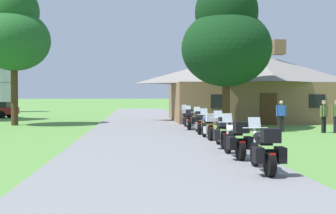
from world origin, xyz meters
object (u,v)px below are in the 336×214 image
Objects in this scene: bystander_olive_shirt_beside_signpost at (324,115)px; tree_left_near at (14,32)px; bystander_blue_shirt_near_lodge at (281,114)px; motorcycle_silver_fifth_in_row at (198,122)px; motorcycle_red_farthest_in_row at (185,117)px; motorcycle_white_sixth_in_row at (189,119)px; motorcycle_blue_fourth_in_row at (208,126)px; metal_silo_distant at (1,80)px; motorcycle_black_nearest_to_camera at (264,150)px; tree_by_lodge_front at (226,38)px; motorcycle_black_third_in_row at (222,132)px; motorcycle_white_second_in_row at (236,140)px.

tree_left_near is at bearing -53.27° from bystander_olive_shirt_beside_signpost.
bystander_olive_shirt_beside_signpost reaches higher than bystander_blue_shirt_near_lodge.
motorcycle_silver_fifth_in_row is 4.79m from bystander_blue_shirt_near_lodge.
motorcycle_red_farthest_in_row is 12.41m from tree_left_near.
motorcycle_silver_fifth_in_row is at bearing -82.34° from motorcycle_white_sixth_in_row.
bystander_olive_shirt_beside_signpost reaches higher than motorcycle_red_farthest_in_row.
bystander_olive_shirt_beside_signpost is (6.65, 3.18, 0.33)m from motorcycle_blue_fourth_in_row.
motorcycle_silver_fifth_in_row is at bearing 15.95° from bystander_blue_shirt_near_lodge.
metal_silo_distant is (-23.67, 29.03, 2.90)m from bystander_blue_shirt_near_lodge.
motorcycle_white_sixth_in_row is at bearing -55.69° from metal_silo_distant.
tree_by_lodge_front is (2.10, 13.78, 4.65)m from motorcycle_black_nearest_to_camera.
motorcycle_red_farthest_in_row is 0.23× the size of tree_left_near.
bystander_olive_shirt_beside_signpost is (6.65, 0.47, 0.33)m from motorcycle_silver_fifth_in_row.
motorcycle_silver_fifth_in_row is (-0.01, 5.58, 0.01)m from motorcycle_black_third_in_row.
tree_by_lodge_front is (2.10, 5.93, 4.64)m from motorcycle_blue_fourth_in_row.
motorcycle_white_sixth_in_row is at bearing -89.42° from motorcycle_red_farthest_in_row.
motorcycle_blue_fourth_in_row is 0.24× the size of tree_by_lodge_front.
bystander_olive_shirt_beside_signpost is at bearing 45.27° from motorcycle_black_third_in_row.
motorcycle_silver_fifth_in_row is at bearing -33.68° from tree_left_near.
motorcycle_white_sixth_in_row is 5.21m from tree_by_lodge_front.
bystander_olive_shirt_beside_signpost is 0.19× the size of tree_by_lodge_front.
motorcycle_white_sixth_in_row is (-0.16, 8.12, 0.00)m from motorcycle_black_third_in_row.
motorcycle_red_farthest_in_row is 5.50m from tree_by_lodge_front.
motorcycle_black_third_in_row is 10.17m from tree_by_lodge_front.
bystander_olive_shirt_beside_signpost reaches higher than motorcycle_white_second_in_row.
metal_silo_distant is at bearing 128.58° from motorcycle_white_sixth_in_row.
motorcycle_black_nearest_to_camera is 0.23× the size of tree_left_near.
motorcycle_black_third_in_row is at bearing -103.35° from tree_by_lodge_front.
motorcycle_white_second_in_row is 1.24× the size of bystander_olive_shirt_beside_signpost.
bystander_olive_shirt_beside_signpost is at bearing -49.18° from metal_silo_distant.
tree_by_lodge_front is at bearing 69.11° from motorcycle_blue_fourth_in_row.
tree_left_near is at bearing 136.19° from motorcycle_blue_fourth_in_row.
motorcycle_red_farthest_in_row is (0.11, 2.71, 0.01)m from motorcycle_white_sixth_in_row.
motorcycle_black_nearest_to_camera is 10.55m from motorcycle_silver_fifth_in_row.
motorcycle_red_farthest_in_row is at bearing 87.46° from motorcycle_white_second_in_row.
motorcycle_black_nearest_to_camera is 7.84m from motorcycle_blue_fourth_in_row.
tree_left_near is (-10.98, 17.87, 5.47)m from motorcycle_black_nearest_to_camera.
tree_left_near is (-10.88, 15.44, 5.47)m from motorcycle_white_second_in_row.
motorcycle_black_third_in_row is 8.12m from motorcycle_white_sixth_in_row.
motorcycle_blue_fourth_in_row and motorcycle_white_sixth_in_row have the same top height.
motorcycle_silver_fifth_in_row is 6.68m from bystander_olive_shirt_beside_signpost.
motorcycle_white_second_in_row is 10.66m from motorcycle_white_sixth_in_row.
tree_left_near is at bearing -70.64° from metal_silo_distant.
bystander_olive_shirt_beside_signpost reaches higher than motorcycle_white_sixth_in_row.
tree_by_lodge_front is at bearing -63.17° from bystander_olive_shirt_beside_signpost.
motorcycle_black_third_in_row is at bearing -85.78° from motorcycle_silver_fifth_in_row.
bystander_olive_shirt_beside_signpost is 19.61m from tree_left_near.
motorcycle_black_nearest_to_camera is 1.00× the size of motorcycle_red_farthest_in_row.
motorcycle_blue_fourth_in_row and motorcycle_red_farthest_in_row have the same top height.
motorcycle_white_second_in_row is at bearing -92.55° from motorcycle_blue_fourth_in_row.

